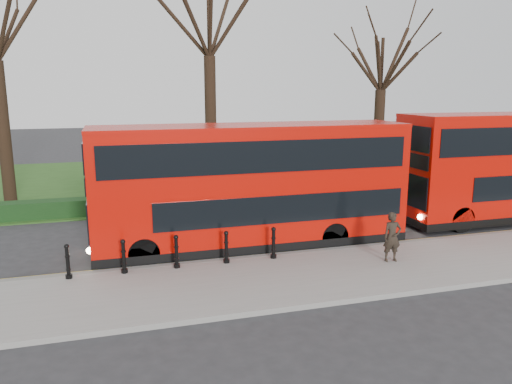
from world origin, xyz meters
name	(u,v)px	position (x,y,z in m)	size (l,w,h in m)	color
ground	(213,254)	(0.00, 0.00, 0.00)	(120.00, 120.00, 0.00)	#28282B
pavement	(233,285)	(0.00, -3.00, 0.07)	(60.00, 4.00, 0.15)	gray
kerb	(219,262)	(0.00, -1.00, 0.07)	(60.00, 0.25, 0.16)	slate
grass_verge	(165,179)	(0.00, 15.00, 0.03)	(60.00, 18.00, 0.06)	#264A18
hedge	(184,201)	(0.00, 6.80, 0.40)	(60.00, 0.90, 0.80)	black
yellow_line_outer	(217,261)	(0.00, -0.70, 0.01)	(60.00, 0.10, 0.01)	yellow
yellow_line_inner	(215,259)	(0.00, -0.50, 0.01)	(60.00, 0.10, 0.01)	yellow
tree_mid	(209,8)	(2.00, 10.00, 9.58)	(8.42, 8.42, 13.16)	black
tree_right	(382,59)	(12.00, 10.00, 7.27)	(6.41, 6.41, 10.01)	black
bollard_row	(176,252)	(-1.40, -1.35, 0.65)	(6.48, 0.15, 1.00)	black
bus_lead	(252,187)	(1.54, 0.41, 2.21)	(11.03, 2.53, 4.39)	#BD0C03
pedestrian	(392,237)	(5.33, -2.68, 0.95)	(0.59, 0.38, 1.61)	black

